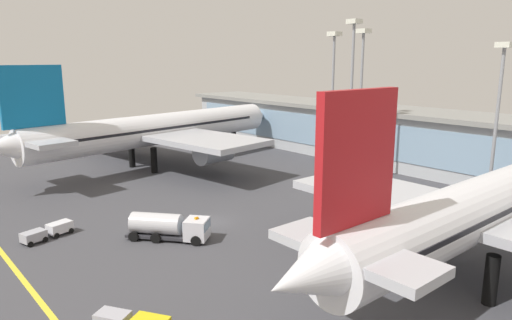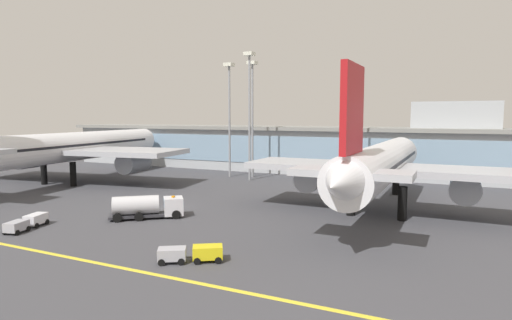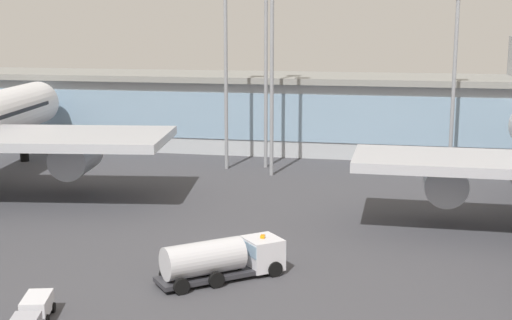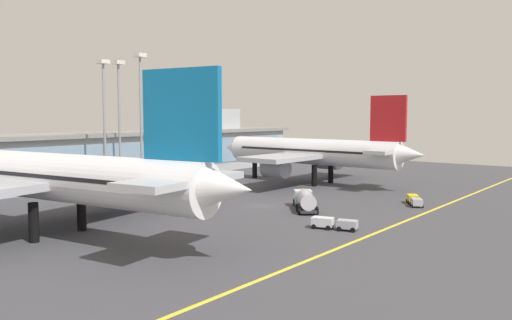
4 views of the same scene
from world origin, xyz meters
name	(u,v)px [view 1 (image 1 of 4)]	position (x,y,z in m)	size (l,w,h in m)	color
ground_plane	(215,222)	(0.00, 0.00, 0.00)	(180.00, 180.00, 0.00)	#424247
taxiway_centreline_stripe	(19,275)	(0.00, -22.00, 0.01)	(144.00, 0.50, 0.01)	yellow
terminal_building	(426,138)	(2.11, 44.19, 5.72)	(120.88, 14.00, 15.63)	#ADB2B7
airliner_near_left	(158,130)	(-31.00, 9.66, 6.77)	(45.19, 59.71, 18.54)	black
airliner_near_right	(474,211)	(27.17, 8.32, 6.44)	(35.85, 47.17, 17.62)	black
fuel_tanker_truck	(171,226)	(1.56, -6.94, 1.51)	(8.51, 7.65, 2.90)	black
service_truck_far	(48,231)	(-7.52, -17.08, 0.79)	(3.07, 5.80, 1.40)	black
apron_light_mast_west	(352,79)	(-1.31, 27.06, 16.32)	(1.80, 1.80, 25.18)	gray
apron_light_mast_centre	(333,83)	(-7.33, 29.73, 15.51)	(1.80, 1.80, 23.72)	gray
apron_light_mast_east	(499,100)	(18.94, 31.16, 14.23)	(1.80, 1.80, 21.43)	gray
apron_light_mast_far_east	(361,82)	(-2.82, 31.44, 15.68)	(1.80, 1.80, 24.03)	gray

